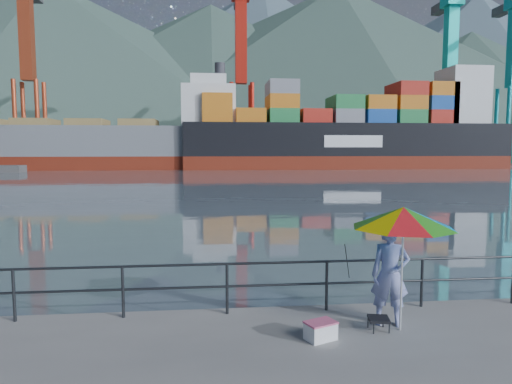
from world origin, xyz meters
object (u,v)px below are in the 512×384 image
at_px(bulk_carrier, 116,144).
at_px(container_ship, 354,134).
at_px(cooler_bag, 321,331).
at_px(beach_umbrella, 403,218).
at_px(fisherman, 390,275).

height_order(bulk_carrier, container_ship, container_ship).
xyz_separation_m(cooler_bag, container_ship, (23.82, 72.07, 5.72)).
distance_m(beach_umbrella, bulk_carrier, 75.50).
bearing_deg(fisherman, cooler_bag, -143.74).
bearing_deg(container_ship, bulk_carrier, 178.41).
bearing_deg(container_ship, cooler_bag, -108.29).
bearing_deg(bulk_carrier, cooler_bag, -76.36).
height_order(beach_umbrella, cooler_bag, beach_umbrella).
height_order(cooler_bag, container_ship, container_ship).
xyz_separation_m(bulk_carrier, container_ship, (41.59, -1.16, 1.80)).
bearing_deg(container_ship, fisherman, -107.39).
bearing_deg(fisherman, container_ship, 88.41).
relative_size(bulk_carrier, container_ship, 0.98).
distance_m(cooler_bag, bulk_carrier, 75.45).
distance_m(bulk_carrier, container_ship, 41.64).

